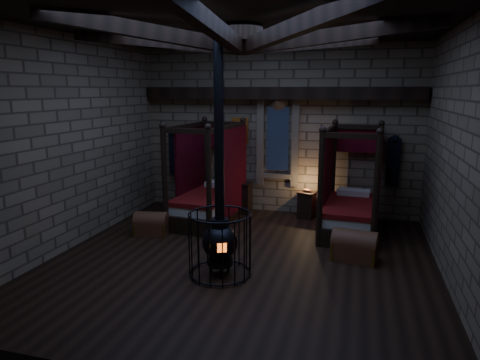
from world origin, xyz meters
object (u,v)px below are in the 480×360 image
(bed_left, at_px, (209,197))
(stove, at_px, (220,239))
(trunk_left, at_px, (152,224))
(bed_right, at_px, (351,207))
(trunk_right, at_px, (354,246))

(bed_left, distance_m, stove, 3.17)
(stove, bearing_deg, trunk_left, 118.45)
(bed_right, bearing_deg, trunk_right, -82.60)
(trunk_left, xyz_separation_m, trunk_right, (4.33, -0.28, 0.03))
(bed_left, bearing_deg, bed_right, 5.27)
(bed_right, bearing_deg, trunk_left, -158.82)
(bed_left, xyz_separation_m, bed_right, (3.33, 0.04, -0.00))
(bed_left, height_order, trunk_right, bed_left)
(bed_left, bearing_deg, stove, -62.30)
(bed_left, distance_m, trunk_left, 1.62)
(bed_right, bearing_deg, bed_left, -176.16)
(trunk_right, relative_size, stove, 0.22)
(bed_left, relative_size, trunk_left, 3.01)
(trunk_right, distance_m, stove, 2.60)
(bed_right, bearing_deg, stove, -122.05)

